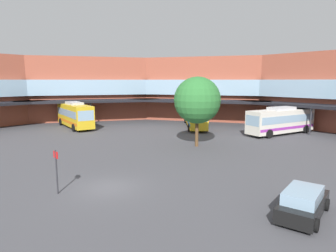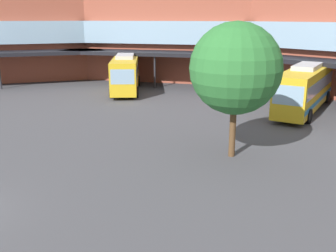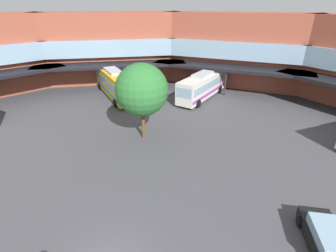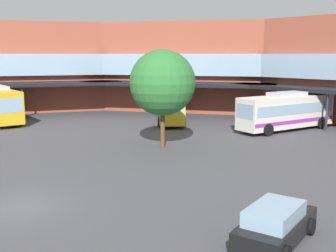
% 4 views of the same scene
% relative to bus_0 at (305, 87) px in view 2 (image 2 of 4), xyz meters
% --- Properties ---
extents(bus_0, '(8.69, 11.45, 3.91)m').
position_rel_bus_0_xyz_m(bus_0, '(0.00, 0.00, 0.00)').
color(bus_0, gold).
rests_on(bus_0, ground).
extents(bus_2, '(10.48, 6.39, 3.87)m').
position_rel_bus_0_xyz_m(bus_2, '(-14.92, -10.48, -0.02)').
color(bus_2, gold).
rests_on(bus_2, ground).
extents(plaza_tree, '(4.99, 4.99, 7.50)m').
position_rel_bus_0_xyz_m(plaza_tree, '(6.52, -11.99, 3.01)').
color(plaza_tree, brown).
rests_on(plaza_tree, ground).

